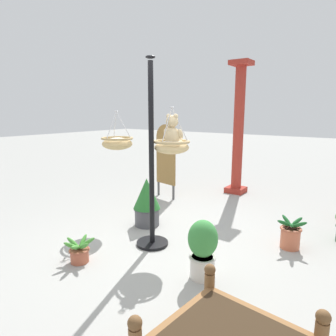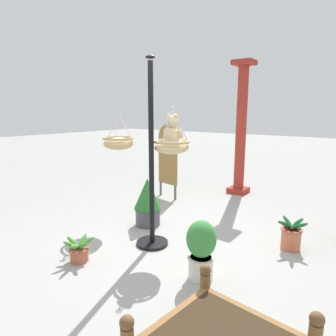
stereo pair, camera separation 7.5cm
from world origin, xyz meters
TOP-DOWN VIEW (x-y plane):
  - ground_plane at (0.00, 0.00)m, footprint 40.00×40.00m
  - display_pole_central at (-0.11, -0.17)m, footprint 0.44×0.44m
  - hanging_basket_with_teddy at (0.04, 0.08)m, footprint 0.50×0.50m
  - teddy_bear at (0.04, 0.10)m, footprint 0.30×0.27m
  - hanging_basket_left_high at (-1.20, 0.28)m, footprint 0.52×0.52m
  - greenhouse_pillar_left at (-0.25, 3.06)m, footprint 0.43×0.43m
  - potted_plant_fern_front at (-0.53, -1.07)m, footprint 0.40×0.38m
  - potted_plant_flowering_red at (0.87, -0.49)m, footprint 0.33×0.33m
  - potted_plant_tall_leafy at (-0.63, 0.34)m, footprint 0.44×0.44m
  - potted_plant_bushy_green at (1.48, 0.84)m, footprint 0.38×0.41m
  - display_sign_board at (-1.32, 1.80)m, footprint 0.55×0.14m

SIDE VIEW (x-z plane):
  - ground_plane at x=0.00m, z-range 0.00..0.00m
  - potted_plant_fern_front at x=-0.53m, z-range -0.02..0.29m
  - potted_plant_bushy_green at x=1.48m, z-range -0.03..0.40m
  - potted_plant_flowering_red at x=0.87m, z-range 0.02..0.70m
  - potted_plant_tall_leafy at x=-0.63m, z-range 0.01..0.79m
  - display_pole_central at x=-0.11m, z-range -0.47..2.04m
  - display_sign_board at x=-1.32m, z-range 0.14..1.71m
  - hanging_basket_left_high at x=-1.20m, z-range 1.00..1.64m
  - hanging_basket_with_teddy at x=0.04m, z-range 1.05..1.68m
  - greenhouse_pillar_left at x=-0.25m, z-range -0.05..2.85m
  - teddy_bear at x=0.04m, z-range 1.34..1.77m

